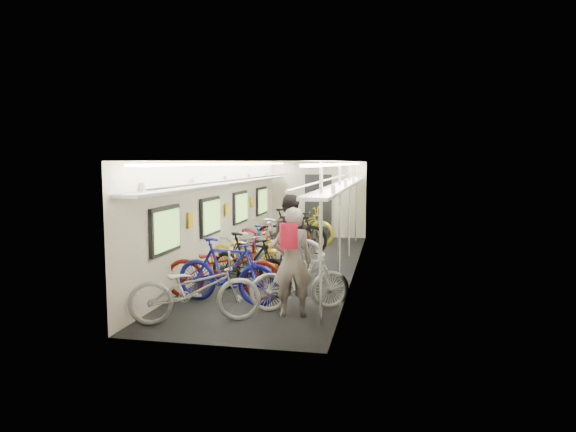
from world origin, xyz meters
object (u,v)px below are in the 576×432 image
at_px(passenger_mid, 289,239).
at_px(bicycle_1, 227,271).
at_px(backpack, 289,236).
at_px(passenger_near, 292,262).
at_px(bicycle_0, 195,289).

bearing_deg(passenger_mid, bicycle_1, 70.58).
bearing_deg(passenger_mid, backpack, 105.39).
height_order(passenger_near, passenger_mid, passenger_mid).
distance_m(bicycle_1, backpack, 1.53).
relative_size(bicycle_1, passenger_mid, 1.06).
distance_m(passenger_mid, backpack, 2.39).
bearing_deg(backpack, bicycle_0, -177.89).
height_order(passenger_near, backpack, passenger_near).
bearing_deg(passenger_near, passenger_mid, -90.54).
xyz_separation_m(bicycle_0, passenger_near, (1.35, 0.63, 0.34)).
bearing_deg(bicycle_0, passenger_near, -85.62).
xyz_separation_m(bicycle_0, backpack, (1.32, 0.48, 0.77)).
bearing_deg(passenger_near, backpack, 66.79).
bearing_deg(bicycle_0, backpack, -90.98).
height_order(bicycle_1, backpack, backpack).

